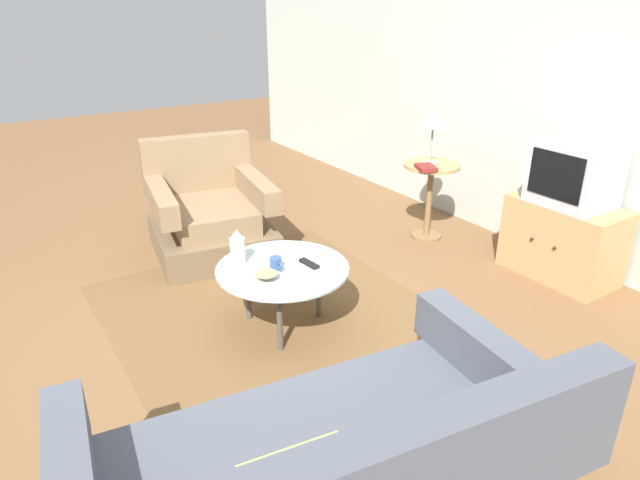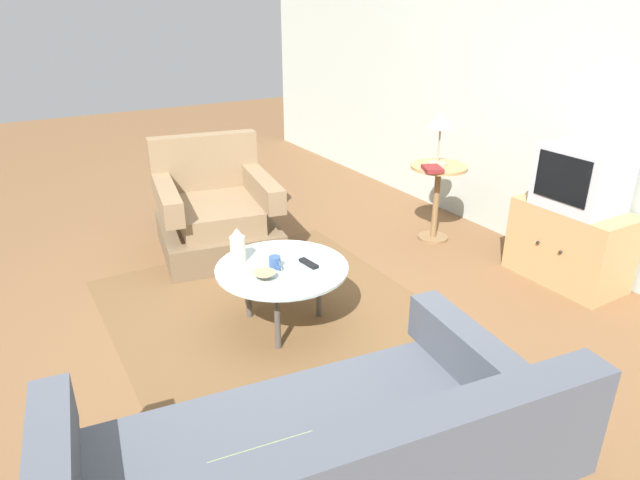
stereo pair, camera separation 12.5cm
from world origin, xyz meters
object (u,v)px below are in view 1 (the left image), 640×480
Objects in this scene: coffee_table at (283,272)px; tv_stand at (562,240)px; tv_remote_dark at (309,263)px; bowl at (266,277)px; side_table at (430,186)px; tv_remote_silver at (311,284)px; vase at (237,247)px; armchair at (210,216)px; mug at (276,263)px; television at (574,174)px; table_lamp at (433,122)px; book at (426,168)px.

tv_stand reaches higher than coffee_table.
coffee_table is at bearing 60.74° from tv_remote_dark.
bowl is at bearing -100.23° from tv_stand.
side_table reaches higher than tv_remote_silver.
tv_remote_silver is (-0.21, -2.05, 0.14)m from tv_stand.
vase is 1.42× the size of tv_remote_dark.
tv_stand is 5.75× the size of bowl.
armchair is 9.50× the size of mug.
mug is 0.15m from bowl.
armchair is 1.65× the size of side_table.
television is at bearing 2.79° from tv_remote_silver.
coffee_table is at bearing 91.68° from mug.
coffee_table is (1.35, -0.09, 0.09)m from armchair.
tv_remote_silver is (0.29, 0.02, 0.04)m from coffee_table.
table_lamp is at bearing 108.55° from coffee_table.
armchair is 1.65m from tv_remote_silver.
mug is 0.83× the size of bowl.
coffee_table is 5.95× the size of bowl.
vase is (0.38, -1.95, -0.48)m from table_lamp.
vase reaches higher than tv_remote_dark.
tv_stand reaches higher than mug.
armchair reaches higher than mug.
bowl reaches higher than coffee_table.
armchair is 1.79m from book.
tv_remote_silver is 0.66× the size of book.
vase is 0.55m from tv_remote_silver.
vase is at bearing 45.92° from tv_remote_dark.
tv_stand is 1.16m from book.
vase is at bearing -79.34° from side_table.
book is (0.09, -0.15, 0.21)m from side_table.
tv_remote_silver is at bearing -95.88° from television.
tv_remote_dark is at bearing -102.84° from television.
tv_remote_dark is (0.06, 0.20, -0.03)m from mug.
book is (-0.54, 1.45, 0.25)m from tv_remote_dark.
television is at bearing 146.73° from armchair.
television is 2.24× the size of book.
coffee_table is 3.66× the size of vase.
tv_stand is 2.19m from mug.
television is 3.67× the size of bowl.
coffee_table is 0.20m from bowl.
table_lamp is at bearing -163.06° from tv_stand.
tv_remote_silver is at bearing 43.90° from bowl.
book reaches higher than coffee_table.
mug is 0.73× the size of tv_remote_dark.
tv_remote_silver is at bearing 143.76° from tv_remote_dark.
television is 2.20m from mug.
table_lamp is 2.11m from bowl.
coffee_table is at bearing -103.57° from television.
side_table is 2.96× the size of vase.
table_lamp is 3.88× the size of mug.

